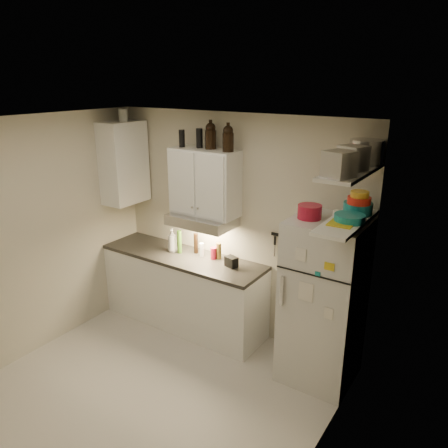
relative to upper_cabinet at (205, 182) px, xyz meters
The scene contains 36 objects.
floor 2.29m from the upper_cabinet, 77.33° to the right, with size 3.20×3.00×0.02m, color beige.
ceiling 1.58m from the upper_cabinet, 77.33° to the right, with size 3.20×3.00×0.02m, color white.
back_wall 0.63m from the upper_cabinet, 30.26° to the left, with size 3.20×0.02×2.60m, color beige.
left_wall 1.94m from the upper_cabinet, 134.46° to the right, with size 0.02×3.00×2.60m, color beige.
right_wall 2.39m from the upper_cabinet, 34.95° to the right, with size 0.02×3.00×2.60m, color beige.
base_cabinet 1.41m from the upper_cabinet, 151.63° to the right, with size 2.10×0.60×0.88m, color white.
countertop 0.97m from the upper_cabinet, 151.63° to the right, with size 2.10×0.62×0.04m, color #2C2A26.
upper_cabinet is the anchor object (origin of this frame).
side_cabinet 1.15m from the upper_cabinet, behind, with size 0.33×0.55×1.00m, color white.
range_hood 0.44m from the upper_cabinet, 90.00° to the right, with size 0.76×0.46×0.12m, color silver.
fridge 1.84m from the upper_cabinet, ahead, with size 0.70×0.68×1.70m, color silver.
shelf_hi 1.82m from the upper_cabinet, 10.05° to the right, with size 0.30×0.95×0.03m, color white.
shelf_lo 1.78m from the upper_cabinet, 10.05° to the right, with size 0.30×0.95×0.03m, color white.
knife_strip 1.13m from the upper_cabinet, ahead, with size 0.42×0.02×0.03m, color black.
dutch_oven 1.39m from the upper_cabinet, ahead, with size 0.22×0.22×0.13m, color #AD142D.
book_stack 1.80m from the upper_cabinet, 13.71° to the right, with size 0.20×0.25×0.09m, color gold.
spice_jar 1.63m from the upper_cabinet, ahead, with size 0.07×0.07×0.11m, color silver.
stock_pot 1.83m from the upper_cabinet, ahead, with size 0.30×0.30×0.22m, color silver.
tin_a 1.85m from the upper_cabinet, 10.19° to the right, with size 0.21×0.18×0.21m, color #AAAAAD.
tin_b 1.92m from the upper_cabinet, 19.87° to the right, with size 0.20×0.20×0.20m, color #AAAAAD.
bowl_teal 1.77m from the upper_cabinet, ahead, with size 0.26×0.26×0.10m, color teal.
bowl_orange 1.79m from the upper_cabinet, ahead, with size 0.21×0.21×0.06m, color red.
bowl_yellow 1.79m from the upper_cabinet, ahead, with size 0.16×0.16×0.05m, color gold.
plates 1.82m from the upper_cabinet, 10.92° to the right, with size 0.26×0.26×0.07m, color teal.
growler_a 0.53m from the upper_cabinet, 33.91° to the left, with size 0.12×0.12×0.29m, color black, non-canonical shape.
growler_b 0.61m from the upper_cabinet, ahead, with size 0.12×0.12×0.28m, color black, non-canonical shape.
thermos_a 0.49m from the upper_cabinet, 158.37° to the left, with size 0.07×0.07×0.21m, color black.
thermos_b 0.56m from the upper_cabinet, behind, with size 0.07×0.07×0.19m, color black.
side_jar 1.31m from the upper_cabinet, behind, with size 0.11×0.11×0.14m, color silver.
soap_bottle 0.86m from the upper_cabinet, 166.68° to the right, with size 0.12×0.13×0.32m, color white.
pepper_mill 0.83m from the upper_cabinet, ahead, with size 0.06×0.06×0.19m, color brown.
oil_bottle 0.83m from the upper_cabinet, 164.00° to the right, with size 0.05×0.05×0.29m, color #386619.
vinegar_bottle 0.79m from the upper_cabinet, behind, with size 0.05×0.05×0.25m, color black.
clear_bottle 0.82m from the upper_cabinet, 145.94° to the right, with size 0.05×0.05×0.16m, color silver.
red_jar 0.84m from the upper_cabinet, ahead, with size 0.07×0.07×0.14m, color #AD142D.
caddy 0.95m from the upper_cabinet, 11.73° to the right, with size 0.14×0.10×0.12m, color black.
Camera 1 is at (2.55, -2.56, 2.95)m, focal length 35.00 mm.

